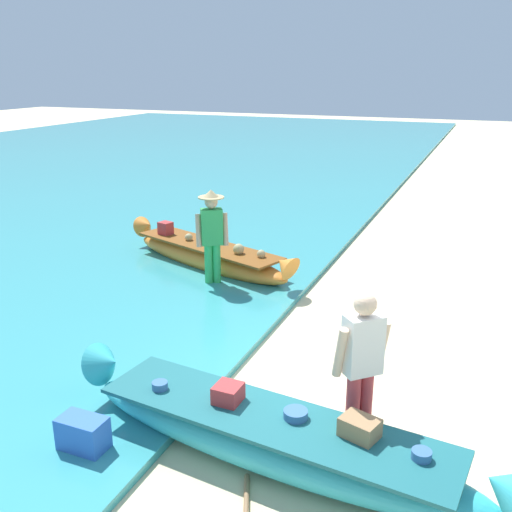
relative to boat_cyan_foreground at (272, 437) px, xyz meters
name	(u,v)px	position (x,y,z in m)	size (l,w,h in m)	color
ground_plane	(336,400)	(0.30, 1.33, -0.29)	(80.00, 80.00, 0.00)	beige
boat_cyan_foreground	(272,437)	(0.00, 0.00, 0.00)	(4.61, 1.30, 0.82)	#33B2BC
boat_orange_midground	(208,256)	(-3.16, 4.86, 0.00)	(4.08, 2.00, 0.79)	orange
person_vendor_hatted	(212,232)	(-2.65, 4.05, 0.72)	(0.57, 0.47, 1.75)	green
person_tourist_customer	(361,365)	(0.72, 0.51, 0.68)	(0.54, 0.52, 1.71)	#B2383D
cooler_box	(83,437)	(-1.75, -0.62, -0.07)	(0.48, 0.28, 0.43)	blue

